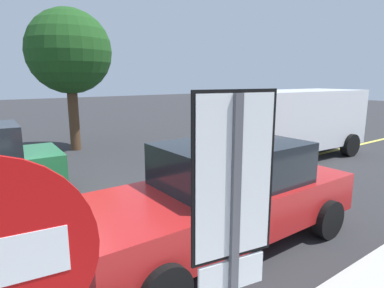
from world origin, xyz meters
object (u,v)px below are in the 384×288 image
car_red_behind_van (223,194)px  white_van (292,119)px  speed_limit_sign (233,221)px  tree_left_verge (69,52)px

car_red_behind_van → white_van: bearing=27.8°
speed_limit_sign → car_red_behind_van: 3.19m
white_van → tree_left_verge: bearing=135.1°
white_van → speed_limit_sign: bearing=-145.4°
white_van → car_red_behind_van: 6.40m
speed_limit_sign → tree_left_verge: 11.04m
speed_limit_sign → white_van: size_ratio=0.48×
speed_limit_sign → tree_left_verge: (2.23, 10.68, 1.71)m
speed_limit_sign → tree_left_verge: bearing=78.2°
white_van → car_red_behind_van: (-5.65, -2.97, -0.46)m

